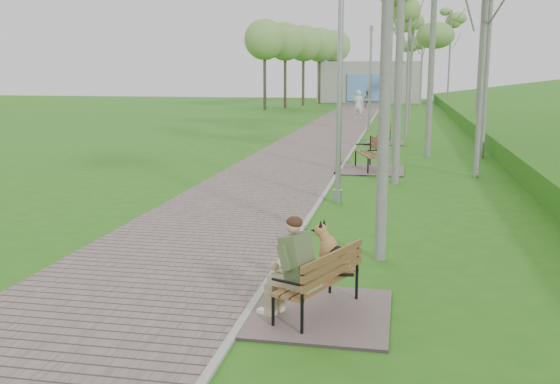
{
  "coord_description": "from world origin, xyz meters",
  "views": [
    {
      "loc": [
        1.82,
        -13.16,
        3.02
      ],
      "look_at": [
        -0.11,
        -3.26,
        1.07
      ],
      "focal_mm": 40.0,
      "sensor_mm": 36.0,
      "label": 1
    }
  ],
  "objects": [
    {
      "name": "building_north",
      "position": [
        -1.5,
        50.97,
        1.99
      ],
      "size": [
        10.0,
        5.2,
        4.0
      ],
      "color": "#9E9E99",
      "rests_on": "ground"
    },
    {
      "name": "birch_mid_c",
      "position": [
        2.01,
        15.6,
        5.7
      ],
      "size": [
        2.43,
        2.43,
        7.27
      ],
      "color": "silver",
      "rests_on": "ground"
    },
    {
      "name": "birch_far_b",
      "position": [
        2.27,
        26.76,
        6.06
      ],
      "size": [
        2.52,
        2.52,
        7.72
      ],
      "color": "silver",
      "rests_on": "ground"
    },
    {
      "name": "bench_third",
      "position": [
        1.1,
        13.74,
        0.18
      ],
      "size": [
        1.64,
        1.82,
        1.01
      ],
      "color": "#645451",
      "rests_on": "ground"
    },
    {
      "name": "pedestrian_far",
      "position": [
        -1.1,
        40.06,
        0.75
      ],
      "size": [
        0.87,
        0.76,
        1.51
      ],
      "primitive_type": "imported",
      "rotation": [
        0.0,
        0.0,
        2.84
      ],
      "color": "gray",
      "rests_on": "ground"
    },
    {
      "name": "lamp_post_third",
      "position": [
        0.33,
        33.25,
        2.45
      ],
      "size": [
        0.2,
        0.2,
        5.25
      ],
      "color": "#95989D",
      "rests_on": "ground"
    },
    {
      "name": "bench_main",
      "position": [
        0.81,
        -5.8,
        0.42
      ],
      "size": [
        1.74,
        1.94,
        1.52
      ],
      "color": "#645451",
      "rests_on": "ground"
    },
    {
      "name": "lamp_post_near",
      "position": [
        0.42,
        1.08,
        2.58
      ],
      "size": [
        0.21,
        0.21,
        5.51
      ],
      "color": "#95989D",
      "rests_on": "ground"
    },
    {
      "name": "walkway",
      "position": [
        -1.75,
        21.5,
        0.02
      ],
      "size": [
        3.5,
        67.0,
        0.04
      ],
      "primitive_type": "cube",
      "color": "#645451",
      "rests_on": "ground"
    },
    {
      "name": "lamp_post_second",
      "position": [
        0.16,
        19.54,
        2.48
      ],
      "size": [
        0.21,
        0.21,
        5.3
      ],
      "color": "#95989D",
      "rests_on": "ground"
    },
    {
      "name": "birch_distant_b",
      "position": [
        5.65,
        43.22,
        6.66
      ],
      "size": [
        2.41,
        2.41,
        8.49
      ],
      "color": "silver",
      "rests_on": "ground"
    },
    {
      "name": "kerb",
      "position": [
        0.0,
        21.5,
        0.03
      ],
      "size": [
        0.1,
        67.0,
        0.05
      ],
      "primitive_type": "cube",
      "color": "#999993",
      "rests_on": "ground"
    },
    {
      "name": "pedestrian_near",
      "position": [
        -0.94,
        27.13,
        0.94
      ],
      "size": [
        0.75,
        0.55,
        1.87
      ],
      "primitive_type": "imported",
      "rotation": [
        0.0,
        0.0,
        2.98
      ],
      "color": "silver",
      "rests_on": "ground"
    },
    {
      "name": "bench_second",
      "position": [
        0.88,
        6.15,
        0.24
      ],
      "size": [
        2.05,
        2.28,
        1.26
      ],
      "color": "#645451",
      "rests_on": "ground"
    },
    {
      "name": "ground",
      "position": [
        0.0,
        0.0,
        0.0
      ],
      "size": [
        120.0,
        120.0,
        0.0
      ],
      "primitive_type": "plane",
      "color": "#2A6515",
      "rests_on": "ground"
    },
    {
      "name": "lamp_post_far",
      "position": [
        0.37,
        46.54,
        2.06
      ],
      "size": [
        0.17,
        0.17,
        4.42
      ],
      "color": "#95989D",
      "rests_on": "ground"
    },
    {
      "name": "birch_distant_a",
      "position": [
        3.19,
        37.36,
        5.56
      ],
      "size": [
        2.33,
        2.33,
        7.08
      ],
      "color": "silver",
      "rests_on": "ground"
    }
  ]
}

